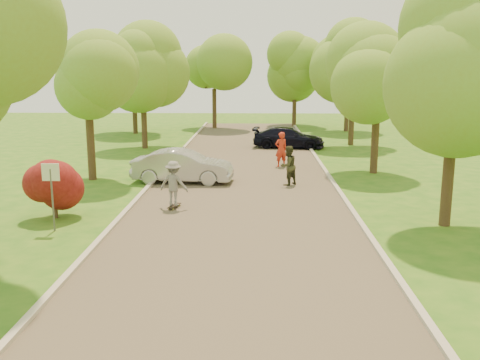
# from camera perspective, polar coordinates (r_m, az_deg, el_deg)

# --- Properties ---
(ground) EXTENTS (100.00, 100.00, 0.00)m
(ground) POSITION_cam_1_polar(r_m,az_deg,el_deg) (13.13, -0.96, -10.84)
(ground) COLOR #296217
(ground) RESTS_ON ground
(road) EXTENTS (8.00, 60.00, 0.01)m
(road) POSITION_cam_1_polar(r_m,az_deg,el_deg) (20.74, 0.06, -2.29)
(road) COLOR #4C4438
(road) RESTS_ON ground
(curb_left) EXTENTS (0.18, 60.00, 0.12)m
(curb_left) POSITION_cam_1_polar(r_m,az_deg,el_deg) (21.22, -10.94, -2.03)
(curb_left) COLOR #B2AD9E
(curb_left) RESTS_ON ground
(curb_right) EXTENTS (0.18, 60.00, 0.12)m
(curb_right) POSITION_cam_1_polar(r_m,az_deg,el_deg) (21.00, 11.18, -2.19)
(curb_right) COLOR #B2AD9E
(curb_right) RESTS_ON ground
(street_sign) EXTENTS (0.55, 0.06, 2.17)m
(street_sign) POSITION_cam_1_polar(r_m,az_deg,el_deg) (17.67, -19.49, -0.28)
(street_sign) COLOR #59595E
(street_sign) RESTS_ON ground
(red_shrub) EXTENTS (1.70, 1.70, 1.95)m
(red_shrub) POSITION_cam_1_polar(r_m,az_deg,el_deg) (19.31, -19.20, -0.69)
(red_shrub) COLOR #382619
(red_shrub) RESTS_ON ground
(tree_l_midb) EXTENTS (4.30, 4.20, 6.62)m
(tree_l_midb) POSITION_cam_1_polar(r_m,az_deg,el_deg) (25.22, -15.59, 10.31)
(tree_l_midb) COLOR #382619
(tree_l_midb) RESTS_ON ground
(tree_l_far) EXTENTS (4.92, 4.80, 7.79)m
(tree_l_far) POSITION_cam_1_polar(r_m,az_deg,el_deg) (34.81, -10.07, 12.30)
(tree_l_far) COLOR #382619
(tree_l_far) RESTS_ON ground
(tree_r_mida) EXTENTS (5.13, 5.00, 7.95)m
(tree_r_mida) POSITION_cam_1_polar(r_m,az_deg,el_deg) (18.28, 22.91, 12.41)
(tree_r_mida) COLOR #382619
(tree_r_mida) RESTS_ON ground
(tree_r_midb) EXTENTS (4.51, 4.40, 7.01)m
(tree_r_midb) POSITION_cam_1_polar(r_m,az_deg,el_deg) (26.79, 14.97, 11.03)
(tree_r_midb) COLOR #382619
(tree_r_midb) RESTS_ON ground
(tree_r_far) EXTENTS (5.33, 5.20, 8.34)m
(tree_r_far) POSITION_cam_1_polar(r_m,az_deg,el_deg) (36.72, 12.46, 12.74)
(tree_r_far) COLOR #382619
(tree_r_far) RESTS_ON ground
(tree_bg_a) EXTENTS (5.12, 5.00, 7.72)m
(tree_bg_a) POSITION_cam_1_polar(r_m,az_deg,el_deg) (43.13, -11.06, 11.93)
(tree_bg_a) COLOR #382619
(tree_bg_a) RESTS_ON ground
(tree_bg_b) EXTENTS (5.12, 5.00, 7.95)m
(tree_bg_b) POSITION_cam_1_polar(r_m,az_deg,el_deg) (44.76, 11.81, 12.17)
(tree_bg_b) COLOR #382619
(tree_bg_b) RESTS_ON ground
(tree_bg_c) EXTENTS (4.92, 4.80, 7.33)m
(tree_bg_c) POSITION_cam_1_polar(r_m,az_deg,el_deg) (46.23, -2.52, 11.74)
(tree_bg_c) COLOR #382619
(tree_bg_c) RESTS_ON ground
(tree_bg_d) EXTENTS (5.12, 5.00, 7.72)m
(tree_bg_d) POSITION_cam_1_polar(r_m,az_deg,el_deg) (48.24, 6.18, 12.04)
(tree_bg_d) COLOR #382619
(tree_bg_d) RESTS_ON ground
(silver_sedan) EXTENTS (4.62, 1.90, 1.49)m
(silver_sedan) POSITION_cam_1_polar(r_m,az_deg,el_deg) (24.22, -6.13, 1.48)
(silver_sedan) COLOR #A5A4A9
(silver_sedan) RESTS_ON ground
(dark_sedan) EXTENTS (4.81, 2.44, 1.34)m
(dark_sedan) POSITION_cam_1_polar(r_m,az_deg,el_deg) (34.85, 5.21, 4.52)
(dark_sedan) COLOR black
(dark_sedan) RESTS_ON ground
(longboard) EXTENTS (0.43, 0.88, 0.10)m
(longboard) POSITION_cam_1_polar(r_m,az_deg,el_deg) (19.88, -7.03, -2.75)
(longboard) COLOR black
(longboard) RESTS_ON ground
(skateboarder) EXTENTS (1.19, 0.85, 1.66)m
(skateboarder) POSITION_cam_1_polar(r_m,az_deg,el_deg) (19.68, -7.09, -0.37)
(skateboarder) COLOR slate
(skateboarder) RESTS_ON longboard
(person_striped) EXTENTS (0.79, 0.67, 1.83)m
(person_striped) POSITION_cam_1_polar(r_m,az_deg,el_deg) (28.04, 4.40, 3.27)
(person_striped) COLOR red
(person_striped) RESTS_ON ground
(person_olive) EXTENTS (1.08, 1.06, 1.76)m
(person_olive) POSITION_cam_1_polar(r_m,az_deg,el_deg) (23.53, 5.15, 1.53)
(person_olive) COLOR #32341F
(person_olive) RESTS_ON ground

